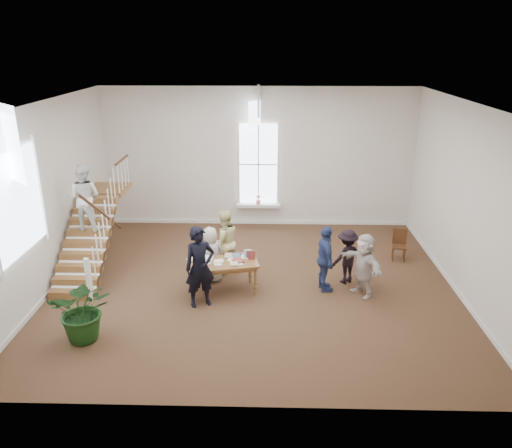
{
  "coord_description": "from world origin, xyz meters",
  "views": [
    {
      "loc": [
        0.34,
        -11.33,
        5.83
      ],
      "look_at": [
        0.03,
        0.4,
        1.49
      ],
      "focal_mm": 35.0,
      "sensor_mm": 36.0,
      "label": 1
    }
  ],
  "objects_px": {
    "library_table": "(223,265)",
    "side_chair": "(399,243)",
    "police_officer": "(200,267)",
    "floor_plant": "(84,310)",
    "elderly_woman": "(211,255)",
    "woman_cluster_c": "(364,265)",
    "woman_cluster_b": "(347,256)",
    "woman_cluster_a": "(325,259)",
    "person_yellow": "(224,242)"
  },
  "relations": [
    {
      "from": "library_table",
      "to": "woman_cluster_a",
      "type": "distance_m",
      "value": 2.49
    },
    {
      "from": "woman_cluster_a",
      "to": "woman_cluster_b",
      "type": "relative_size",
      "value": 1.18
    },
    {
      "from": "woman_cluster_a",
      "to": "side_chair",
      "type": "relative_size",
      "value": 1.87
    },
    {
      "from": "elderly_woman",
      "to": "police_officer",
      "type": "bearing_deg",
      "value": 62.79
    },
    {
      "from": "police_officer",
      "to": "side_chair",
      "type": "distance_m",
      "value": 5.91
    },
    {
      "from": "woman_cluster_a",
      "to": "floor_plant",
      "type": "bearing_deg",
      "value": 104.81
    },
    {
      "from": "library_table",
      "to": "woman_cluster_b",
      "type": "relative_size",
      "value": 1.3
    },
    {
      "from": "library_table",
      "to": "floor_plant",
      "type": "bearing_deg",
      "value": -154.06
    },
    {
      "from": "elderly_woman",
      "to": "floor_plant",
      "type": "relative_size",
      "value": 1.06
    },
    {
      "from": "woman_cluster_a",
      "to": "woman_cluster_c",
      "type": "xyz_separation_m",
      "value": [
        0.9,
        -0.2,
        -0.05
      ]
    },
    {
      "from": "elderly_woman",
      "to": "side_chair",
      "type": "bearing_deg",
      "value": 173.36
    },
    {
      "from": "woman_cluster_c",
      "to": "woman_cluster_a",
      "type": "bearing_deg",
      "value": -133.19
    },
    {
      "from": "person_yellow",
      "to": "floor_plant",
      "type": "xyz_separation_m",
      "value": [
        -2.59,
        -3.24,
        -0.18
      ]
    },
    {
      "from": "library_table",
      "to": "police_officer",
      "type": "distance_m",
      "value": 0.85
    },
    {
      "from": "elderly_woman",
      "to": "woman_cluster_c",
      "type": "height_order",
      "value": "woman_cluster_c"
    },
    {
      "from": "woman_cluster_b",
      "to": "woman_cluster_c",
      "type": "xyz_separation_m",
      "value": [
        0.3,
        -0.65,
        0.07
      ]
    },
    {
      "from": "woman_cluster_b",
      "to": "woman_cluster_a",
      "type": "bearing_deg",
      "value": 7.08
    },
    {
      "from": "side_chair",
      "to": "elderly_woman",
      "type": "bearing_deg",
      "value": -153.25
    },
    {
      "from": "woman_cluster_a",
      "to": "woman_cluster_c",
      "type": "bearing_deg",
      "value": -111.8
    },
    {
      "from": "woman_cluster_a",
      "to": "woman_cluster_c",
      "type": "height_order",
      "value": "woman_cluster_a"
    },
    {
      "from": "elderly_woman",
      "to": "floor_plant",
      "type": "height_order",
      "value": "elderly_woman"
    },
    {
      "from": "person_yellow",
      "to": "woman_cluster_c",
      "type": "height_order",
      "value": "person_yellow"
    },
    {
      "from": "woman_cluster_b",
      "to": "woman_cluster_c",
      "type": "height_order",
      "value": "woman_cluster_c"
    },
    {
      "from": "police_officer",
      "to": "person_yellow",
      "type": "distance_m",
      "value": 1.8
    },
    {
      "from": "woman_cluster_c",
      "to": "floor_plant",
      "type": "relative_size",
      "value": 1.14
    },
    {
      "from": "person_yellow",
      "to": "woman_cluster_c",
      "type": "bearing_deg",
      "value": 136.88
    },
    {
      "from": "police_officer",
      "to": "floor_plant",
      "type": "xyz_separation_m",
      "value": [
        -2.19,
        -1.49,
        -0.28
      ]
    },
    {
      "from": "police_officer",
      "to": "floor_plant",
      "type": "relative_size",
      "value": 1.41
    },
    {
      "from": "woman_cluster_c",
      "to": "side_chair",
      "type": "height_order",
      "value": "woman_cluster_c"
    },
    {
      "from": "elderly_woman",
      "to": "woman_cluster_a",
      "type": "relative_size",
      "value": 0.87
    },
    {
      "from": "person_yellow",
      "to": "woman_cluster_a",
      "type": "height_order",
      "value": "person_yellow"
    },
    {
      "from": "woman_cluster_c",
      "to": "floor_plant",
      "type": "bearing_deg",
      "value": -101.52
    },
    {
      "from": "elderly_woman",
      "to": "person_yellow",
      "type": "relative_size",
      "value": 0.83
    },
    {
      "from": "person_yellow",
      "to": "woman_cluster_b",
      "type": "xyz_separation_m",
      "value": [
        3.14,
        -0.49,
        -0.16
      ]
    },
    {
      "from": "library_table",
      "to": "floor_plant",
      "type": "distance_m",
      "value": 3.41
    },
    {
      "from": "person_yellow",
      "to": "floor_plant",
      "type": "height_order",
      "value": "person_yellow"
    },
    {
      "from": "police_officer",
      "to": "woman_cluster_b",
      "type": "height_order",
      "value": "police_officer"
    },
    {
      "from": "library_table",
      "to": "police_officer",
      "type": "bearing_deg",
      "value": -137.92
    },
    {
      "from": "police_officer",
      "to": "woman_cluster_b",
      "type": "distance_m",
      "value": 3.77
    },
    {
      "from": "police_officer",
      "to": "person_yellow",
      "type": "bearing_deg",
      "value": 52.67
    },
    {
      "from": "police_officer",
      "to": "woman_cluster_a",
      "type": "relative_size",
      "value": 1.15
    },
    {
      "from": "person_yellow",
      "to": "woman_cluster_b",
      "type": "distance_m",
      "value": 3.19
    },
    {
      "from": "woman_cluster_b",
      "to": "person_yellow",
      "type": "bearing_deg",
      "value": -38.7
    },
    {
      "from": "woman_cluster_b",
      "to": "floor_plant",
      "type": "bearing_deg",
      "value": -4.21
    },
    {
      "from": "elderly_woman",
      "to": "woman_cluster_c",
      "type": "relative_size",
      "value": 0.93
    },
    {
      "from": "woman_cluster_a",
      "to": "woman_cluster_b",
      "type": "distance_m",
      "value": 0.76
    },
    {
      "from": "elderly_woman",
      "to": "side_chair",
      "type": "xyz_separation_m",
      "value": [
        5.13,
        1.47,
        -0.23
      ]
    },
    {
      "from": "woman_cluster_a",
      "to": "woman_cluster_c",
      "type": "distance_m",
      "value": 0.92
    },
    {
      "from": "library_table",
      "to": "side_chair",
      "type": "bearing_deg",
      "value": 10.22
    },
    {
      "from": "elderly_woman",
      "to": "library_table",
      "type": "bearing_deg",
      "value": 99.05
    }
  ]
}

